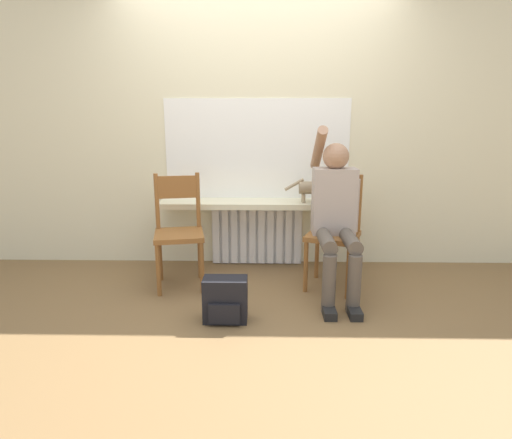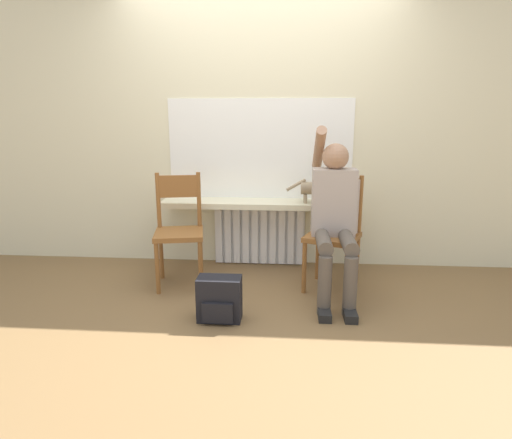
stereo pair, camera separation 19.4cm
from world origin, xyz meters
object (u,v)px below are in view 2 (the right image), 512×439
chair_right (334,232)px  person (335,212)px  chair_left (179,229)px  backpack (219,299)px  cat (318,189)px

chair_right → person: person is taller
chair_left → chair_right: same height
backpack → cat: bearing=54.8°
chair_left → cat: 1.26m
chair_right → backpack: bearing=-120.2°
backpack → person: bearing=32.6°
cat → backpack: cat is taller
chair_left → person: bearing=-17.2°
cat → backpack: 1.41m
chair_left → chair_right: size_ratio=1.00×
backpack → chair_right: bearing=37.9°
person → cat: size_ratio=2.82×
chair_left → cat: bearing=6.6°
chair_left → chair_right: bearing=-11.4°
person → chair_left: bearing=174.2°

